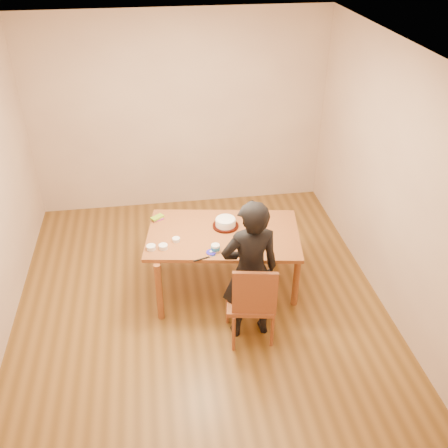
{
  "coord_description": "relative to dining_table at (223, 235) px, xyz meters",
  "views": [
    {
      "loc": [
        -0.36,
        -4.19,
        3.75
      ],
      "look_at": [
        0.29,
        0.17,
        0.9
      ],
      "focal_mm": 40.0,
      "sensor_mm": 36.0,
      "label": 1
    }
  ],
  "objects": [
    {
      "name": "candy_box_pink",
      "position": [
        -0.69,
        0.38,
        0.03
      ],
      "size": [
        0.13,
        0.1,
        0.02
      ],
      "primitive_type": "cube",
      "rotation": [
        0.0,
        0.0,
        0.37
      ],
      "color": "#CE308B",
      "rests_on": "dining_table"
    },
    {
      "name": "cake",
      "position": [
        0.04,
        0.12,
        0.08
      ],
      "size": [
        0.22,
        0.22,
        0.07
      ],
      "primitive_type": "cylinder",
      "color": "white",
      "rests_on": "cake_plate"
    },
    {
      "name": "dining_chair",
      "position": [
        0.15,
        -0.78,
        -0.28
      ],
      "size": [
        0.53,
        0.53,
        0.04
      ],
      "primitive_type": "cube",
      "rotation": [
        0.0,
        0.0,
        -0.19
      ],
      "color": "brown",
      "rests_on": "floor"
    },
    {
      "name": "frosting_dollop",
      "position": [
        -0.17,
        -0.33,
        0.04
      ],
      "size": [
        0.04,
        0.04,
        0.02
      ],
      "primitive_type": "ellipsoid",
      "color": "white",
      "rests_on": "frosting_lid"
    },
    {
      "name": "frosting_tub",
      "position": [
        -0.13,
        -0.31,
        0.06
      ],
      "size": [
        0.09,
        0.09,
        0.08
      ],
      "primitive_type": "cylinder",
      "color": "white",
      "rests_on": "dining_table"
    },
    {
      "name": "room_shell",
      "position": [
        -0.29,
        0.12,
        0.62
      ],
      "size": [
        4.0,
        4.5,
        2.7
      ],
      "color": "brown",
      "rests_on": "ground"
    },
    {
      "name": "ramekin_green",
      "position": [
        -0.65,
        -0.19,
        0.04
      ],
      "size": [
        0.09,
        0.09,
        0.04
      ],
      "primitive_type": "cylinder",
      "color": "white",
      "rests_on": "dining_table"
    },
    {
      "name": "dining_table",
      "position": [
        0.0,
        0.0,
        0.0
      ],
      "size": [
        1.76,
        1.21,
        0.04
      ],
      "primitive_type": "cube",
      "rotation": [
        0.0,
        0.0,
        -0.16
      ],
      "color": "brown",
      "rests_on": "floor"
    },
    {
      "name": "candy_box_green",
      "position": [
        -0.69,
        0.38,
        0.05
      ],
      "size": [
        0.16,
        0.14,
        0.02
      ],
      "primitive_type": "cube",
      "rotation": [
        0.0,
        0.0,
        0.62
      ],
      "color": "#1D991C",
      "rests_on": "candy_box_pink"
    },
    {
      "name": "ramekin_multi",
      "position": [
        -0.78,
        -0.18,
        0.04
      ],
      "size": [
        0.09,
        0.09,
        0.04
      ],
      "primitive_type": "cylinder",
      "color": "white",
      "rests_on": "dining_table"
    },
    {
      "name": "frosting_dome",
      "position": [
        0.04,
        0.12,
        0.12
      ],
      "size": [
        0.22,
        0.22,
        0.03
      ],
      "primitive_type": "ellipsoid",
      "color": "white",
      "rests_on": "cake"
    },
    {
      "name": "frosting_lid",
      "position": [
        -0.17,
        -0.33,
        0.02
      ],
      "size": [
        0.1,
        0.1,
        0.01
      ],
      "primitive_type": "cylinder",
      "color": "#241BB1",
      "rests_on": "dining_table"
    },
    {
      "name": "spatula",
      "position": [
        -0.28,
        -0.43,
        0.02
      ],
      "size": [
        0.17,
        0.07,
        0.01
      ],
      "primitive_type": "cube",
      "rotation": [
        0.0,
        0.0,
        0.29
      ],
      "color": "black",
      "rests_on": "dining_table"
    },
    {
      "name": "ramekin_yellow",
      "position": [
        -0.51,
        -0.07,
        0.04
      ],
      "size": [
        0.08,
        0.08,
        0.04
      ],
      "primitive_type": "cylinder",
      "color": "white",
      "rests_on": "dining_table"
    },
    {
      "name": "person",
      "position": [
        0.15,
        -0.73,
        0.05
      ],
      "size": [
        0.59,
        0.41,
        1.56
      ],
      "primitive_type": "imported",
      "rotation": [
        0.0,
        0.0,
        3.21
      ],
      "color": "black",
      "rests_on": "floor"
    },
    {
      "name": "cake_plate",
      "position": [
        0.04,
        0.12,
        0.03
      ],
      "size": [
        0.28,
        0.28,
        0.02
      ],
      "primitive_type": "cylinder",
      "color": "red",
      "rests_on": "dining_table"
    }
  ]
}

